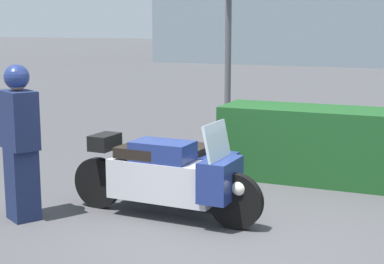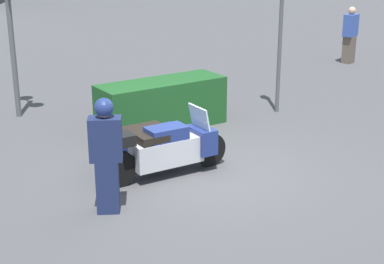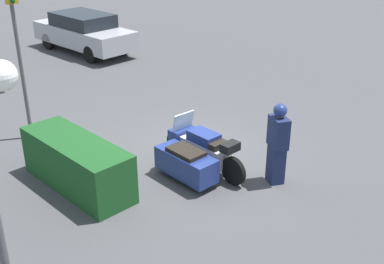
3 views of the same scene
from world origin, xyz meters
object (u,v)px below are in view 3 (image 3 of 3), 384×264
(officer_rider, at_px, (278,142))
(hedge_bush_curbside, at_px, (77,164))
(police_motorcycle, at_px, (191,154))
(parked_car_background, at_px, (84,32))
(traffic_light_near, at_px, (18,43))

(officer_rider, xyz_separation_m, hedge_bush_curbside, (2.74, 3.00, -0.41))
(police_motorcycle, bearing_deg, officer_rider, -144.38)
(police_motorcycle, distance_m, officer_rider, 1.84)
(hedge_bush_curbside, bearing_deg, police_motorcycle, -121.84)
(officer_rider, height_order, parked_car_background, officer_rider)
(traffic_light_near, bearing_deg, officer_rider, 35.38)
(parked_car_background, bearing_deg, hedge_bush_curbside, 144.13)
(police_motorcycle, distance_m, parked_car_background, 10.78)
(traffic_light_near, bearing_deg, hedge_bush_curbside, 1.74)
(police_motorcycle, height_order, parked_car_background, parked_car_background)
(traffic_light_near, distance_m, parked_car_background, 8.25)
(parked_car_background, bearing_deg, officer_rider, 163.91)
(police_motorcycle, relative_size, parked_car_background, 0.50)
(police_motorcycle, distance_m, traffic_light_near, 4.79)
(hedge_bush_curbside, bearing_deg, traffic_light_near, -8.96)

